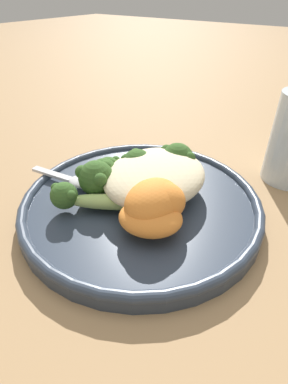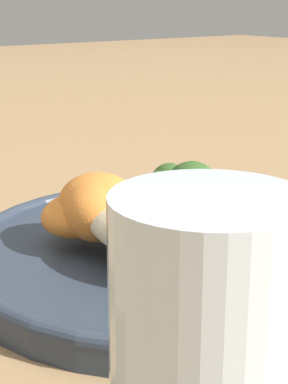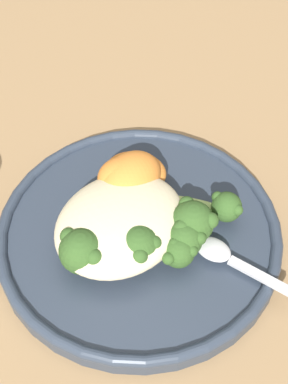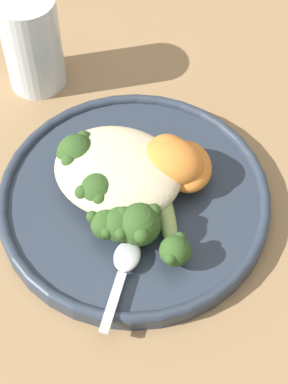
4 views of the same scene
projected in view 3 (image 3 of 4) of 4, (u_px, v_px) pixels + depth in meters
The scene contains 14 objects.
ground_plane at pixel (126, 251), 0.53m from camera, with size 4.00×4.00×0.00m, color #9E7A51.
plate at pixel (142, 234), 0.53m from camera, with size 0.28×0.28×0.02m.
quinoa_mound at pixel (118, 224), 0.50m from camera, with size 0.13×0.11×0.04m, color beige.
broccoli_stalk_0 at pixel (91, 243), 0.49m from camera, with size 0.12×0.05×0.04m.
broccoli_stalk_1 at pixel (130, 235), 0.50m from camera, with size 0.09×0.07×0.03m.
broccoli_stalk_2 at pixel (139, 239), 0.49m from camera, with size 0.09×0.09×0.04m.
broccoli_stalk_3 at pixel (164, 234), 0.50m from camera, with size 0.06×0.11×0.03m.
broccoli_stalk_4 at pixel (174, 231), 0.50m from camera, with size 0.04×0.12×0.03m.
broccoli_stalk_5 at pixel (185, 219), 0.51m from camera, with size 0.05×0.10×0.04m.
broccoli_stalk_6 at pixel (200, 205), 0.53m from camera, with size 0.08×0.11×0.03m.
sweet_potato_chunk_0 at pixel (131, 177), 0.54m from camera, with size 0.07×0.05×0.04m, color orange.
sweet_potato_chunk_1 at pixel (136, 172), 0.55m from camera, with size 0.06×0.05×0.03m, color orange.
sweet_potato_chunk_2 at pixel (128, 178), 0.54m from camera, with size 0.06×0.05×0.04m, color orange.
spoon at pixel (223, 255), 0.50m from camera, with size 0.03×0.10×0.01m.
Camera 3 is at (-0.21, -0.21, 0.45)m, focal length 50.00 mm.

